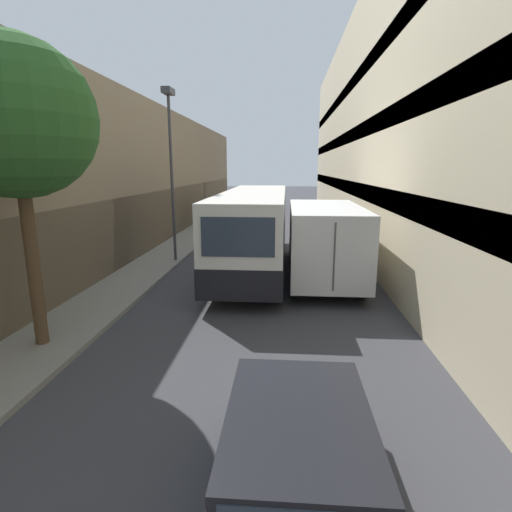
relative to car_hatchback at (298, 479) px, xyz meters
name	(u,v)px	position (x,y,z in m)	size (l,w,h in m)	color
ground_plane	(261,280)	(-1.06, 10.44, -0.75)	(150.00, 150.00, 0.00)	#38383D
sidewalk_left	(139,275)	(-5.68, 10.44, -0.69)	(2.02, 60.00, 0.13)	gray
building_left_shopfront	(77,189)	(-7.79, 10.44, 2.52)	(2.40, 60.00, 7.21)	#847056
building_right_apartment	(425,106)	(4.30, 10.44, 5.25)	(2.40, 60.00, 12.06)	beige
car_hatchback	(298,479)	(0.00, 0.00, 0.00)	(1.78, 4.28, 1.51)	black
bus	(255,228)	(-1.44, 12.32, 0.89)	(2.45, 11.31, 3.10)	silver
box_truck	(322,236)	(1.20, 11.27, 0.78)	(2.42, 7.97, 2.74)	silver
panel_van	(234,213)	(-3.59, 22.26, 0.37)	(1.85, 4.06, 2.03)	#BCBCC1
street_lamp	(170,144)	(-4.92, 12.81, 4.21)	(0.36, 0.80, 6.99)	#38383D
street_tree_left	(15,119)	(-5.68, 4.38, 4.24)	(3.25, 3.25, 6.51)	#4C3823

